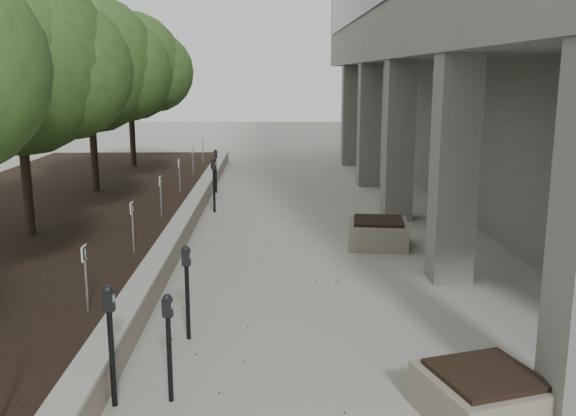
{
  "coord_description": "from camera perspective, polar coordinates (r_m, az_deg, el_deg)",
  "views": [
    {
      "loc": [
        0.24,
        -4.94,
        3.65
      ],
      "look_at": [
        0.52,
        6.68,
        1.19
      ],
      "focal_mm": 39.69,
      "sensor_mm": 36.0,
      "label": 1
    }
  ],
  "objects": [
    {
      "name": "planter_back",
      "position": [
        13.89,
        8.06,
        -2.18
      ],
      "size": [
        1.41,
        1.41,
        0.58
      ],
      "primitive_type": null,
      "rotation": [
        0.0,
        0.0,
        -0.14
      ],
      "color": "gray",
      "rests_on": "ground"
    },
    {
      "name": "retaining_wall",
      "position": [
        14.49,
        -9.51,
        -1.81
      ],
      "size": [
        0.39,
        26.0,
        0.5
      ],
      "primitive_type": null,
      "color": "gray",
      "rests_on": "ground"
    },
    {
      "name": "parking_meter_2",
      "position": [
        7.42,
        -15.55,
        -11.87
      ],
      "size": [
        0.15,
        0.12,
        1.42
      ],
      "primitive_type": null,
      "rotation": [
        0.0,
        0.0,
        -0.14
      ],
      "color": "black",
      "rests_on": "ground"
    },
    {
      "name": "parking_meter_4",
      "position": [
        17.09,
        -6.65,
        2.04
      ],
      "size": [
        0.17,
        0.15,
        1.48
      ],
      "primitive_type": null,
      "rotation": [
        0.0,
        0.0,
        -0.34
      ],
      "color": "black",
      "rests_on": "ground"
    },
    {
      "name": "parking_meter_3",
      "position": [
        8.99,
        -9.01,
        -7.51
      ],
      "size": [
        0.14,
        0.11,
        1.36
      ],
      "primitive_type": null,
      "rotation": [
        0.0,
        0.0,
        -0.09
      ],
      "color": "black",
      "rests_on": "ground"
    },
    {
      "name": "parking_sign_6",
      "position": [
        17.85,
        -9.69,
        2.82
      ],
      "size": [
        0.04,
        0.22,
        0.96
      ],
      "primitive_type": null,
      "color": "black",
      "rests_on": "planting_bed"
    },
    {
      "name": "parking_sign_5",
      "position": [
        14.93,
        -11.32,
        0.99
      ],
      "size": [
        0.04,
        0.22,
        0.96
      ],
      "primitive_type": null,
      "color": "black",
      "rests_on": "planting_bed"
    },
    {
      "name": "crabapple_tree_5",
      "position": [
        23.49,
        -13.97,
        10.29
      ],
      "size": [
        4.6,
        4.0,
        5.44
      ],
      "primitive_type": null,
      "color": "#2B501E",
      "rests_on": "planting_bed"
    },
    {
      "name": "crabapple_tree_4",
      "position": [
        18.64,
        -17.3,
        9.77
      ],
      "size": [
        4.6,
        4.0,
        5.44
      ],
      "primitive_type": null,
      "color": "#2B501E",
      "rests_on": "planting_bed"
    },
    {
      "name": "parking_meter_1",
      "position": [
        7.41,
        -10.6,
        -12.24
      ],
      "size": [
        0.14,
        0.11,
        1.28
      ],
      "primitive_type": null,
      "rotation": [
        0.0,
        0.0,
        -0.16
      ],
      "color": "black",
      "rests_on": "ground"
    },
    {
      "name": "parking_sign_3",
      "position": [
        9.25,
        -17.66,
        -6.09
      ],
      "size": [
        0.04,
        0.22,
        0.96
      ],
      "primitive_type": null,
      "color": "black",
      "rests_on": "planting_bed"
    },
    {
      "name": "parking_sign_4",
      "position": [
        12.05,
        -13.74,
        -1.72
      ],
      "size": [
        0.04,
        0.22,
        0.96
      ],
      "primitive_type": null,
      "color": "black",
      "rests_on": "planting_bed"
    },
    {
      "name": "crabapple_tree_3",
      "position": [
        13.9,
        -22.91,
        8.82
      ],
      "size": [
        4.6,
        4.0,
        5.44
      ],
      "primitive_type": null,
      "color": "#2B501E",
      "rests_on": "planting_bed"
    },
    {
      "name": "parking_sign_8",
      "position": [
        23.74,
        -7.63,
        5.12
      ],
      "size": [
        0.04,
        0.22,
        0.96
      ],
      "primitive_type": null,
      "color": "black",
      "rests_on": "planting_bed"
    },
    {
      "name": "planter_front",
      "position": [
        7.4,
        17.16,
        -15.76
      ],
      "size": [
        1.48,
        1.48,
        0.55
      ],
      "primitive_type": null,
      "rotation": [
        0.0,
        0.0,
        0.29
      ],
      "color": "gray",
      "rests_on": "ground"
    },
    {
      "name": "berry_scatter",
      "position": [
        10.59,
        -3.15,
        -8.19
      ],
      "size": [
        3.3,
        14.1,
        0.02
      ],
      "primitive_type": null,
      "color": "maroon",
      "rests_on": "ground"
    },
    {
      "name": "parking_meter_5",
      "position": [
        19.98,
        -6.49,
        3.31
      ],
      "size": [
        0.15,
        0.12,
        1.36
      ],
      "primitive_type": null,
      "rotation": [
        0.0,
        0.0,
        0.23
      ],
      "color": "black",
      "rests_on": "ground"
    },
    {
      "name": "parking_sign_7",
      "position": [
        20.79,
        -8.52,
        4.13
      ],
      "size": [
        0.04,
        0.22,
        0.96
      ],
      "primitive_type": null,
      "color": "black",
      "rests_on": "planting_bed"
    },
    {
      "name": "planting_bed",
      "position": [
        15.46,
        -23.12,
        -1.94
      ],
      "size": [
        7.0,
        26.0,
        0.4
      ],
      "primitive_type": "cube",
      "color": "black",
      "rests_on": "ground"
    }
  ]
}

